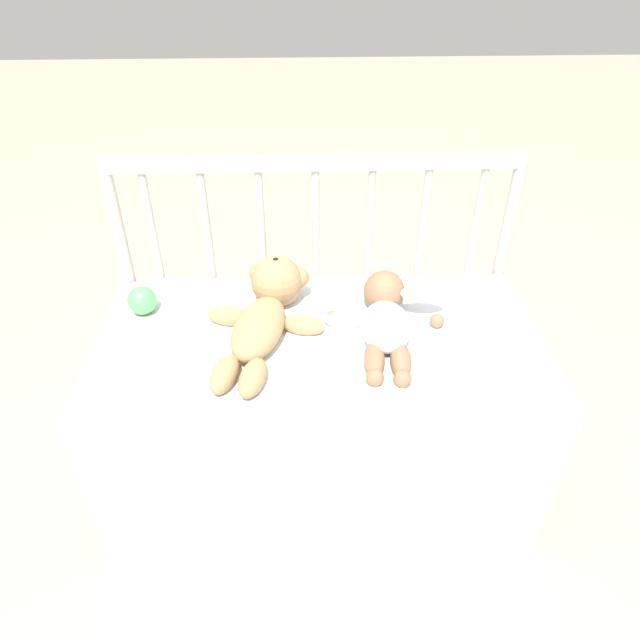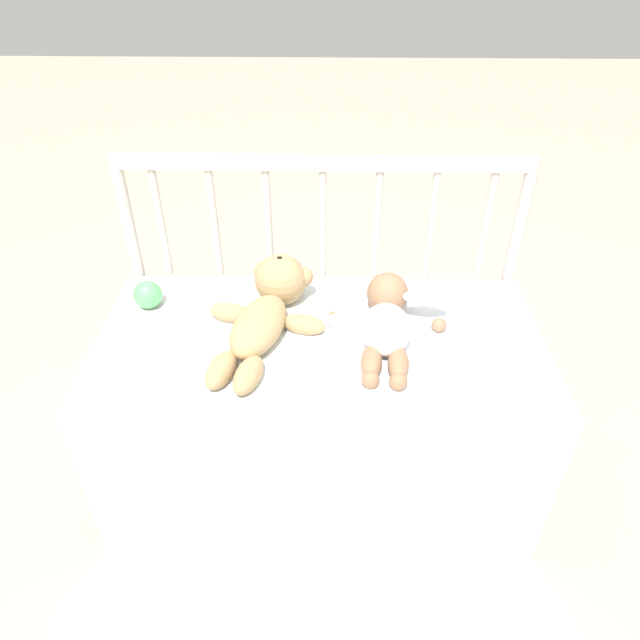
% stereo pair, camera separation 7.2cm
% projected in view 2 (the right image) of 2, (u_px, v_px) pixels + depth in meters
% --- Properties ---
extents(ground_plane, '(12.00, 12.00, 0.00)m').
position_uv_depth(ground_plane, '(320.00, 470.00, 1.81)').
color(ground_plane, tan).
extents(crib_mattress, '(1.17, 0.59, 0.53)m').
position_uv_depth(crib_mattress, '(320.00, 410.00, 1.65)').
color(crib_mattress, silver).
rests_on(crib_mattress, ground_plane).
extents(crib_rail, '(1.17, 0.04, 0.90)m').
position_uv_depth(crib_rail, '(322.00, 246.00, 1.69)').
color(crib_rail, beige).
rests_on(crib_rail, ground_plane).
extents(blanket, '(0.87, 0.55, 0.01)m').
position_uv_depth(blanket, '(316.00, 337.00, 1.49)').
color(blanket, white).
rests_on(blanket, crib_mattress).
extents(teddy_bear, '(0.33, 0.49, 0.15)m').
position_uv_depth(teddy_bear, '(267.00, 308.00, 1.50)').
color(teddy_bear, tan).
rests_on(teddy_bear, crib_mattress).
extents(baby, '(0.33, 0.40, 0.11)m').
position_uv_depth(baby, '(386.00, 321.00, 1.48)').
color(baby, white).
rests_on(baby, crib_mattress).
extents(toy_ball, '(0.08, 0.08, 0.08)m').
position_uv_depth(toy_ball, '(148.00, 294.00, 1.58)').
color(toy_ball, '#59BF66').
rests_on(toy_ball, crib_mattress).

